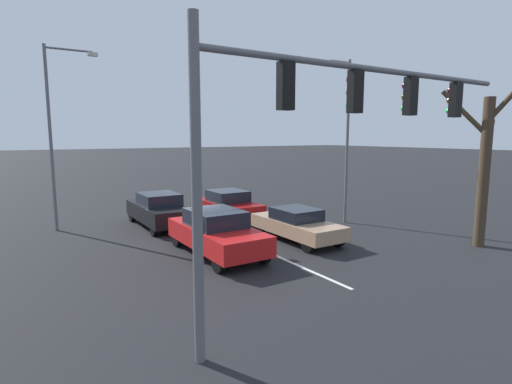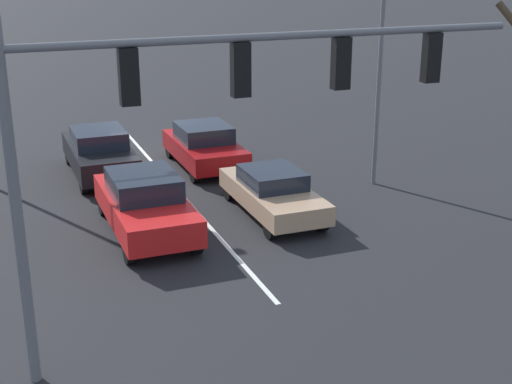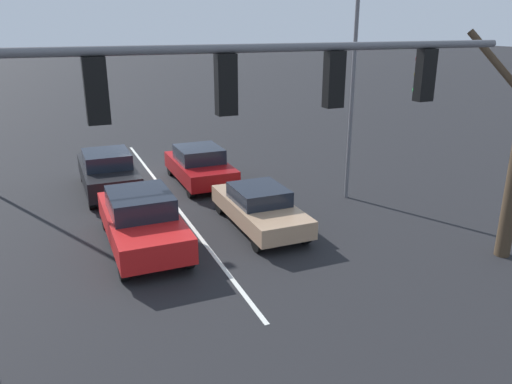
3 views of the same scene
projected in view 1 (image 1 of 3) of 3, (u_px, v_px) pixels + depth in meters
The scene contains 10 objects.
ground_plane at pixel (189, 218), 21.05m from camera, with size 240.00×240.00×0.00m, color black.
lane_stripe_left_divider at pixel (213, 228), 18.66m from camera, with size 0.12×17.71×0.01m, color silver.
car_tan_leftlane_front at pixel (297, 224), 16.51m from camera, with size 1.76×4.40×1.34m.
car_red_midlane_front at pixel (217, 232), 14.52m from camera, with size 1.95×4.78×1.64m.
car_maroon_leftlane_second at pixel (228, 205), 20.63m from camera, with size 1.92×4.23×1.50m.
car_black_midlane_second at pixel (159, 210), 19.03m from camera, with size 1.88×4.61×1.61m.
traffic_signal_gantry at pixel (333, 115), 8.79m from camera, with size 9.53×0.37×6.43m.
street_lamp_right_shoulder at pixel (56, 125), 17.76m from camera, with size 2.25×0.24×8.24m.
street_lamp_left_shoulder at pixel (345, 132), 19.26m from camera, with size 1.51×0.24×7.88m.
bare_tree_near at pixel (484, 163), 15.32m from camera, with size 2.45×2.35×6.14m.
Camera 1 is at (8.05, 19.34, 4.31)m, focal length 28.00 mm.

